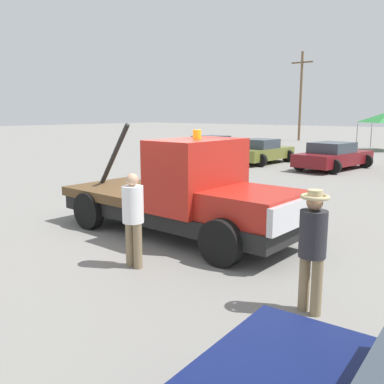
% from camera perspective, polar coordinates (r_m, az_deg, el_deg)
% --- Properties ---
extents(ground_plane, '(160.00, 160.00, 0.00)m').
position_cam_1_polar(ground_plane, '(9.93, -2.24, -5.63)').
color(ground_plane, gray).
extents(tow_truck, '(6.05, 2.31, 2.51)m').
position_cam_1_polar(tow_truck, '(9.47, -0.63, -0.56)').
color(tow_truck, black).
rests_on(tow_truck, ground).
extents(person_near_truck, '(0.39, 0.39, 1.75)m').
position_cam_1_polar(person_near_truck, '(6.09, 15.79, -6.40)').
color(person_near_truck, '#847051').
rests_on(person_near_truck, ground).
extents(person_at_hood, '(0.38, 0.38, 1.72)m').
position_cam_1_polar(person_at_hood, '(7.69, -7.87, -2.88)').
color(person_at_hood, '#847051').
rests_on(person_at_hood, ground).
extents(parked_car_tan, '(2.76, 4.79, 1.34)m').
position_cam_1_polar(parked_car_tan, '(27.04, 2.81, 6.06)').
color(parked_car_tan, tan).
rests_on(parked_car_tan, ground).
extents(parked_car_olive, '(2.43, 4.26, 1.34)m').
position_cam_1_polar(parked_car_olive, '(23.94, 9.23, 5.34)').
color(parked_car_olive, olive).
rests_on(parked_car_olive, ground).
extents(parked_car_maroon, '(2.82, 4.97, 1.34)m').
position_cam_1_polar(parked_car_maroon, '(22.20, 18.33, 4.55)').
color(parked_car_maroon, maroon).
rests_on(parked_car_maroon, ground).
extents(utility_pole, '(2.20, 0.24, 8.59)m').
position_cam_1_polar(utility_pole, '(44.47, 14.30, 12.55)').
color(utility_pole, brown).
rests_on(utility_pole, ground).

